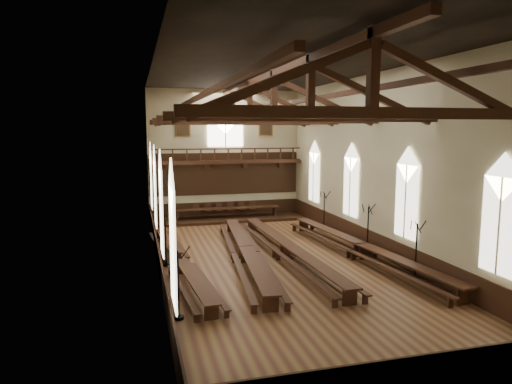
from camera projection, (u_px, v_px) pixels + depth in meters
ground at (273, 261)px, 24.21m from camera, size 26.00×26.00×0.00m
room_walls at (274, 138)px, 23.34m from camera, size 26.00×26.00×26.00m
wainscot_band at (273, 250)px, 24.13m from camera, size 12.00×26.00×1.20m
side_windows at (273, 191)px, 23.71m from camera, size 11.85×19.80×4.50m
end_window at (225, 126)px, 35.59m from camera, size 2.80×0.12×3.80m
minstrels_gallery at (226, 168)px, 35.81m from camera, size 11.80×1.24×3.70m
portraits at (225, 127)px, 35.60m from camera, size 7.75×0.09×1.45m
roof_trusses at (274, 104)px, 23.10m from camera, size 11.70×25.70×2.80m
refectory_row_a at (179, 259)px, 22.72m from camera, size 1.90×13.83×0.68m
refectory_row_b at (246, 250)px, 24.17m from camera, size 2.34×14.86×0.79m
refectory_row_c at (288, 247)px, 24.67m from camera, size 1.80×14.88×0.80m
refectory_row_d at (362, 247)px, 24.65m from camera, size 2.36×15.15×0.82m
dais at (227, 219)px, 35.06m from camera, size 11.40×3.04×0.20m
high_table at (227, 209)px, 34.96m from camera, size 8.19×1.01×0.77m
high_chairs at (225, 208)px, 35.74m from camera, size 5.00×0.50×1.06m
candelabrum_left_near at (178, 297)px, 16.64m from camera, size 0.78×0.83×2.74m
candelabrum_left_mid at (166, 251)px, 23.14m from camera, size 0.70×0.77×2.52m
candelabrum_left_far at (159, 227)px, 29.16m from camera, size 0.72×0.67×2.38m
candelabrum_right_near at (416, 261)px, 21.18m from camera, size 0.75×0.85×2.77m
candelabrum_right_mid at (368, 238)px, 25.54m from camera, size 0.84×0.82×2.81m
candelabrum_right_far at (324, 218)px, 31.40m from camera, size 0.79×0.83×2.75m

